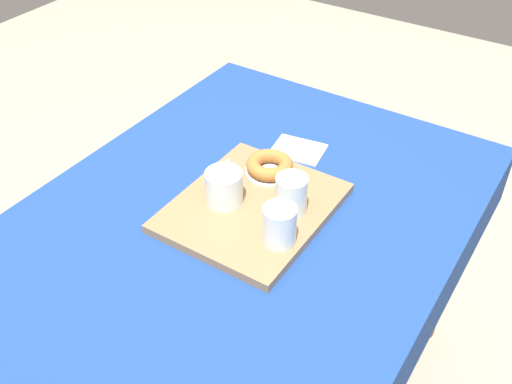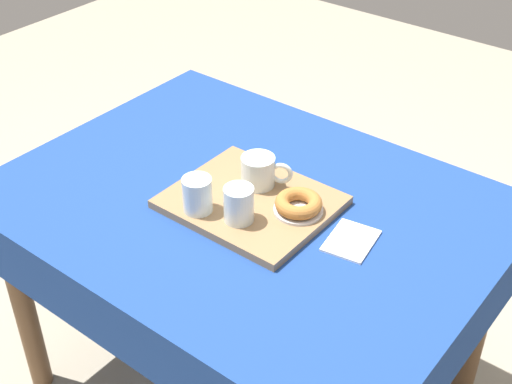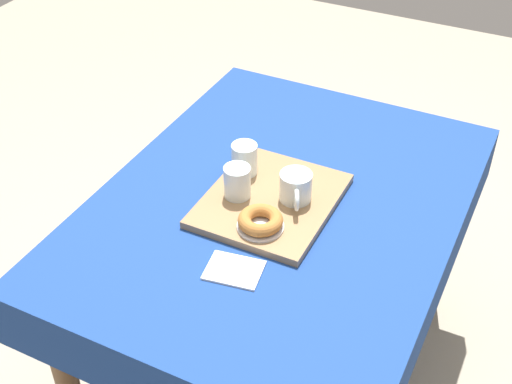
{
  "view_description": "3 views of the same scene",
  "coord_description": "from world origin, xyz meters",
  "px_view_note": "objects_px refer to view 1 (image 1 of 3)",
  "views": [
    {
      "loc": [
        0.86,
        0.6,
        1.64
      ],
      "look_at": [
        -0.03,
        0.02,
        0.8
      ],
      "focal_mm": 41.77,
      "sensor_mm": 36.0,
      "label": 1
    },
    {
      "loc": [
        -0.92,
        1.14,
        1.79
      ],
      "look_at": [
        -0.06,
        0.04,
        0.81
      ],
      "focal_mm": 49.65,
      "sensor_mm": 36.0,
      "label": 2
    },
    {
      "loc": [
        -1.35,
        -0.6,
        1.91
      ],
      "look_at": [
        -0.07,
        0.04,
        0.8
      ],
      "focal_mm": 48.44,
      "sensor_mm": 36.0,
      "label": 3
    }
  ],
  "objects_px": {
    "tea_mug_left": "(225,187)",
    "sugar_donut_left": "(270,165)",
    "dining_table": "(242,245)",
    "water_glass_far": "(279,227)",
    "paper_napkin": "(298,150)",
    "serving_tray": "(252,208)",
    "water_glass_near": "(291,196)",
    "donut_plate_left": "(270,172)"
  },
  "relations": [
    {
      "from": "tea_mug_left",
      "to": "water_glass_far",
      "type": "relative_size",
      "value": 1.39
    },
    {
      "from": "dining_table",
      "to": "serving_tray",
      "type": "distance_m",
      "value": 0.11
    },
    {
      "from": "water_glass_far",
      "to": "tea_mug_left",
      "type": "bearing_deg",
      "value": -106.18
    },
    {
      "from": "water_glass_far",
      "to": "sugar_donut_left",
      "type": "relative_size",
      "value": 0.78
    },
    {
      "from": "dining_table",
      "to": "paper_napkin",
      "type": "height_order",
      "value": "paper_napkin"
    },
    {
      "from": "sugar_donut_left",
      "to": "serving_tray",
      "type": "bearing_deg",
      "value": 13.59
    },
    {
      "from": "serving_tray",
      "to": "paper_napkin",
      "type": "distance_m",
      "value": 0.28
    },
    {
      "from": "tea_mug_left",
      "to": "sugar_donut_left",
      "type": "bearing_deg",
      "value": 167.39
    },
    {
      "from": "tea_mug_left",
      "to": "water_glass_near",
      "type": "bearing_deg",
      "value": 109.39
    },
    {
      "from": "dining_table",
      "to": "water_glass_near",
      "type": "bearing_deg",
      "value": 119.29
    },
    {
      "from": "dining_table",
      "to": "water_glass_far",
      "type": "height_order",
      "value": "water_glass_far"
    },
    {
      "from": "water_glass_far",
      "to": "donut_plate_left",
      "type": "bearing_deg",
      "value": -143.41
    },
    {
      "from": "serving_tray",
      "to": "tea_mug_left",
      "type": "height_order",
      "value": "tea_mug_left"
    },
    {
      "from": "paper_napkin",
      "to": "sugar_donut_left",
      "type": "bearing_deg",
      "value": 1.11
    },
    {
      "from": "donut_plate_left",
      "to": "serving_tray",
      "type": "bearing_deg",
      "value": 13.59
    },
    {
      "from": "dining_table",
      "to": "paper_napkin",
      "type": "xyz_separation_m",
      "value": [
        -0.3,
        -0.02,
        0.1
      ]
    },
    {
      "from": "tea_mug_left",
      "to": "water_glass_near",
      "type": "distance_m",
      "value": 0.16
    },
    {
      "from": "water_glass_near",
      "to": "sugar_donut_left",
      "type": "relative_size",
      "value": 0.78
    },
    {
      "from": "serving_tray",
      "to": "paper_napkin",
      "type": "bearing_deg",
      "value": -173.17
    },
    {
      "from": "tea_mug_left",
      "to": "sugar_donut_left",
      "type": "distance_m",
      "value": 0.15
    },
    {
      "from": "paper_napkin",
      "to": "serving_tray",
      "type": "bearing_deg",
      "value": 6.83
    },
    {
      "from": "sugar_donut_left",
      "to": "water_glass_far",
      "type": "bearing_deg",
      "value": 36.59
    },
    {
      "from": "serving_tray",
      "to": "donut_plate_left",
      "type": "relative_size",
      "value": 3.23
    },
    {
      "from": "sugar_donut_left",
      "to": "paper_napkin",
      "type": "relative_size",
      "value": 0.86
    },
    {
      "from": "dining_table",
      "to": "tea_mug_left",
      "type": "distance_m",
      "value": 0.16
    },
    {
      "from": "water_glass_far",
      "to": "donut_plate_left",
      "type": "height_order",
      "value": "water_glass_far"
    },
    {
      "from": "water_glass_far",
      "to": "sugar_donut_left",
      "type": "xyz_separation_m",
      "value": [
        -0.2,
        -0.15,
        -0.02
      ]
    },
    {
      "from": "tea_mug_left",
      "to": "donut_plate_left",
      "type": "xyz_separation_m",
      "value": [
        -0.14,
        0.03,
        -0.03
      ]
    },
    {
      "from": "water_glass_far",
      "to": "paper_napkin",
      "type": "height_order",
      "value": "water_glass_far"
    },
    {
      "from": "paper_napkin",
      "to": "donut_plate_left",
      "type": "bearing_deg",
      "value": 1.11
    },
    {
      "from": "water_glass_near",
      "to": "paper_napkin",
      "type": "distance_m",
      "value": 0.28
    },
    {
      "from": "paper_napkin",
      "to": "water_glass_near",
      "type": "bearing_deg",
      "value": 25.72
    },
    {
      "from": "serving_tray",
      "to": "water_glass_near",
      "type": "xyz_separation_m",
      "value": [
        -0.03,
        0.08,
        0.05
      ]
    },
    {
      "from": "serving_tray",
      "to": "tea_mug_left",
      "type": "xyz_separation_m",
      "value": [
        0.02,
        -0.06,
        0.05
      ]
    },
    {
      "from": "sugar_donut_left",
      "to": "paper_napkin",
      "type": "bearing_deg",
      "value": -178.89
    },
    {
      "from": "dining_table",
      "to": "paper_napkin",
      "type": "relative_size",
      "value": 9.35
    },
    {
      "from": "sugar_donut_left",
      "to": "donut_plate_left",
      "type": "bearing_deg",
      "value": 0.0
    },
    {
      "from": "dining_table",
      "to": "donut_plate_left",
      "type": "bearing_deg",
      "value": -174.38
    },
    {
      "from": "serving_tray",
      "to": "water_glass_near",
      "type": "relative_size",
      "value": 4.38
    },
    {
      "from": "tea_mug_left",
      "to": "water_glass_near",
      "type": "height_order",
      "value": "water_glass_near"
    },
    {
      "from": "water_glass_far",
      "to": "water_glass_near",
      "type": "bearing_deg",
      "value": -163.14
    },
    {
      "from": "dining_table",
      "to": "tea_mug_left",
      "type": "bearing_deg",
      "value": -95.23
    }
  ]
}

